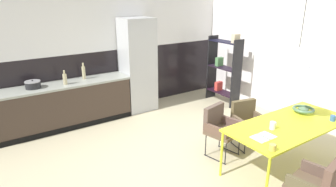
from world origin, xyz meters
TOP-DOWN VIEW (x-y plane):
  - ground_plane at (0.00, 0.00)m, footprint 7.96×7.96m
  - back_wall_splashback_dark at (0.00, 3.00)m, footprint 6.05×0.12m
  - back_wall_panel_upper at (0.00, 3.00)m, footprint 6.05×0.12m
  - side_wall_right at (2.97, 0.00)m, footprint 0.12×6.13m
  - kitchen_counter at (-1.38, 2.64)m, footprint 3.03×0.63m
  - refrigerator_column at (0.48, 2.64)m, footprint 0.68×0.60m
  - dining_table at (1.17, -0.74)m, footprint 1.98×0.87m
  - armchair_corner_seat at (1.23, 0.11)m, footprint 0.56×0.56m
  - armchair_by_stool at (0.53, -1.59)m, footprint 0.56×0.55m
  - armchair_far_side at (0.62, 0.13)m, footprint 0.57×0.56m
  - fruit_bowl at (1.71, -0.60)m, footprint 0.33×0.33m
  - open_book at (0.50, -0.80)m, footprint 0.31×0.21m
  - mug_dark_espresso at (1.77, -1.03)m, footprint 0.12×0.07m
  - mug_tall_blue at (0.81, -0.71)m, footprint 0.13×0.08m
  - mug_glass_clear at (0.32, -1.08)m, footprint 0.12×0.08m
  - cooking_pot at (-1.68, 2.65)m, footprint 0.28×0.28m
  - bottle_oil_tall at (-1.12, 2.56)m, footprint 0.08×0.08m
  - bottle_vinegar_dark at (-0.70, 2.74)m, footprint 0.07×0.07m
  - open_shelf_unit at (2.39, 1.89)m, footprint 0.30×0.86m
  - pendant_lamp_over_table_near at (1.17, -0.70)m, footprint 0.37×0.37m

SIDE VIEW (x-z plane):
  - ground_plane at x=0.00m, z-range 0.00..0.00m
  - kitchen_counter at x=-1.38m, z-range 0.00..0.88m
  - armchair_corner_seat at x=1.23m, z-range 0.10..0.89m
  - armchair_by_stool at x=0.53m, z-range 0.11..0.93m
  - armchair_far_side at x=0.62m, z-range 0.11..0.94m
  - back_wall_splashback_dark at x=0.00m, z-range 0.00..1.36m
  - dining_table at x=1.17m, z-range 0.33..1.07m
  - open_book at x=0.50m, z-range 0.74..0.76m
  - mug_glass_clear at x=0.32m, z-range 0.74..0.82m
  - mug_dark_espresso at x=1.77m, z-range 0.74..0.83m
  - fruit_bowl at x=1.71m, z-range 0.75..0.83m
  - mug_tall_blue at x=0.81m, z-range 0.74..0.85m
  - open_shelf_unit at x=2.39m, z-range 0.00..1.69m
  - cooking_pot at x=-1.68m, z-range 0.87..1.03m
  - bottle_oil_tall at x=-1.12m, z-range 0.85..1.13m
  - bottle_vinegar_dark at x=-0.70m, z-range 0.85..1.19m
  - refrigerator_column at x=0.48m, z-range 0.00..2.05m
  - side_wall_right at x=2.97m, z-range 0.00..2.72m
  - pendant_lamp_over_table_near at x=1.17m, z-range 1.16..2.26m
  - back_wall_panel_upper at x=0.00m, z-range 1.36..2.72m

